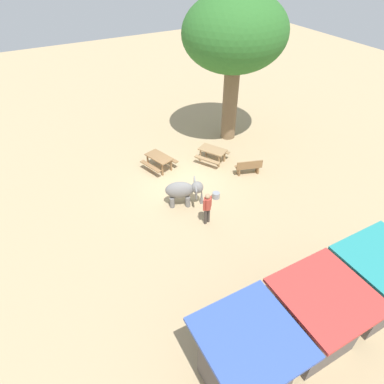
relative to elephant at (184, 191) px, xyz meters
name	(u,v)px	position (x,y,z in m)	size (l,w,h in m)	color
ground_plane	(185,184)	(-0.77, -1.37, -0.81)	(60.00, 60.00, 0.00)	tan
elephant	(184,191)	(0.00, 0.00, 0.00)	(1.79, 1.46, 1.26)	slate
person_handler	(207,206)	(-0.31, 1.64, 0.14)	(0.49, 0.32, 1.62)	#3F3833
shade_tree_main	(235,35)	(-5.49, -4.55, 5.23)	(5.78, 5.30, 8.19)	brown
wooden_bench	(249,167)	(-4.18, -0.54, -0.33)	(1.45, 0.82, 0.88)	olive
picnic_table_near	(159,159)	(-0.22, -3.32, -0.22)	(1.86, 1.87, 0.78)	olive
picnic_table_far	(213,152)	(-3.15, -2.56, -0.22)	(2.03, 2.04, 0.78)	#9E7A51
market_stall_teal	(374,286)	(-3.01, 7.94, 0.33)	(2.50, 2.50, 2.52)	#59514C
market_stall_red	(316,320)	(-0.41, 7.94, 0.33)	(2.50, 2.50, 2.52)	#59514C
market_stall_blue	(246,362)	(2.19, 7.94, 0.33)	(2.50, 2.50, 2.52)	#59514C
feed_bucket	(216,195)	(-1.59, 0.36, -0.65)	(0.36, 0.36, 0.32)	gray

